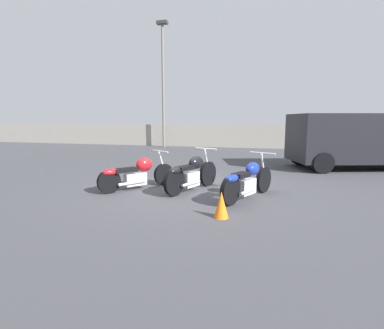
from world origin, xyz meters
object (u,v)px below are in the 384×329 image
traffic_cone_near (221,205)px  parked_van (362,138)px  motorcycle_slot_2 (247,181)px  traffic_cone_far (205,173)px  motorcycle_slot_1 (191,173)px  light_pole_left (163,75)px  motorcycle_slot_0 (136,173)px

traffic_cone_near → parked_van: bearing=60.8°
traffic_cone_near → motorcycle_slot_2: bearing=77.7°
traffic_cone_near → traffic_cone_far: 3.60m
motorcycle_slot_1 → motorcycle_slot_2: bearing=6.0°
light_pole_left → traffic_cone_far: light_pole_left is taller
motorcycle_slot_1 → traffic_cone_far: bearing=112.5°
traffic_cone_near → traffic_cone_far: size_ratio=1.30×
motorcycle_slot_1 → traffic_cone_far: (-0.02, 1.56, -0.26)m
motorcycle_slot_0 → traffic_cone_far: (1.38, 1.75, -0.22)m
light_pole_left → traffic_cone_far: (5.17, -9.97, -4.45)m
motorcycle_slot_1 → traffic_cone_far: size_ratio=5.15×
light_pole_left → motorcycle_slot_2: 14.27m
traffic_cone_far → motorcycle_slot_2: bearing=-53.7°
light_pole_left → parked_van: size_ratio=1.50×
light_pole_left → traffic_cone_near: size_ratio=16.35×
motorcycle_slot_0 → motorcycle_slot_1: size_ratio=0.95×
motorcycle_slot_2 → parked_van: parked_van is taller
motorcycle_slot_1 → parked_van: size_ratio=0.36×
parked_van → traffic_cone_near: 7.95m
light_pole_left → motorcycle_slot_2: size_ratio=4.04×
motorcycle_slot_2 → motorcycle_slot_0: bearing=-159.8°
traffic_cone_near → motorcycle_slot_0: bearing=146.1°
motorcycle_slot_2 → traffic_cone_near: bearing=-78.0°
motorcycle_slot_1 → motorcycle_slot_2: (1.41, -0.39, -0.03)m
parked_van → traffic_cone_near: parked_van is taller
traffic_cone_far → traffic_cone_near: bearing=-72.0°
parked_van → motorcycle_slot_2: bearing=-50.8°
light_pole_left → motorcycle_slot_0: light_pole_left is taller
traffic_cone_far → light_pole_left: bearing=117.4°
light_pole_left → motorcycle_slot_0: size_ratio=4.34×
motorcycle_slot_1 → traffic_cone_far: 1.58m
motorcycle_slot_0 → motorcycle_slot_1: (1.40, 0.19, 0.04)m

